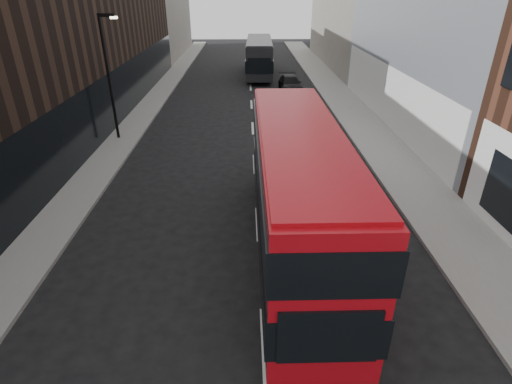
{
  "coord_description": "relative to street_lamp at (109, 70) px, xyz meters",
  "views": [
    {
      "loc": [
        -0.4,
        -5.56,
        8.46
      ],
      "look_at": [
        -0.12,
        5.93,
        2.5
      ],
      "focal_mm": 28.0,
      "sensor_mm": 36.0,
      "label": 1
    }
  ],
  "objects": [
    {
      "name": "car_a",
      "position": [
        9.69,
        -6.0,
        -3.46
      ],
      "size": [
        2.27,
        4.43,
        1.44
      ],
      "primitive_type": "imported",
      "rotation": [
        0.0,
        0.0,
        0.14
      ],
      "color": "black",
      "rests_on": "ground"
    },
    {
      "name": "sidewalk_right",
      "position": [
        15.72,
        7.0,
        -4.11
      ],
      "size": [
        3.0,
        80.0,
        0.15
      ],
      "primitive_type": "cube",
      "color": "slate",
      "rests_on": "ground"
    },
    {
      "name": "car_c",
      "position": [
        11.75,
        12.55,
        -3.53
      ],
      "size": [
        1.94,
        4.54,
        1.31
      ],
      "primitive_type": "imported",
      "rotation": [
        0.0,
        0.0,
        0.03
      ],
      "color": "black",
      "rests_on": "ground"
    },
    {
      "name": "street_lamp",
      "position": [
        0.0,
        0.0,
        0.0
      ],
      "size": [
        1.06,
        0.22,
        7.0
      ],
      "color": "black",
      "rests_on": "sidewalk_left"
    },
    {
      "name": "sidewalk_left",
      "position": [
        0.22,
        7.0,
        -4.11
      ],
      "size": [
        2.0,
        80.0,
        0.15
      ],
      "primitive_type": "cube",
      "color": "slate",
      "rests_on": "ground"
    },
    {
      "name": "grey_bus",
      "position": [
        9.19,
        19.75,
        -2.25
      ],
      "size": [
        2.94,
        11.24,
        3.6
      ],
      "rotation": [
        0.0,
        0.0,
        -0.03
      ],
      "color": "black",
      "rests_on": "ground"
    },
    {
      "name": "car_b",
      "position": [
        11.86,
        5.84,
        -3.41
      ],
      "size": [
        2.06,
        4.81,
        1.54
      ],
      "primitive_type": "imported",
      "rotation": [
        0.0,
        0.0,
        -0.09
      ],
      "color": "#97999F",
      "rests_on": "ground"
    },
    {
      "name": "building_left_far",
      "position": [
        -3.28,
        34.0,
        2.32
      ],
      "size": [
        5.0,
        20.0,
        13.0
      ],
      "primitive_type": "cube",
      "color": "slate",
      "rests_on": "ground"
    },
    {
      "name": "building_left_mid",
      "position": [
        -3.28,
        12.0,
        2.82
      ],
      "size": [
        5.0,
        24.0,
        14.0
      ],
      "primitive_type": "cube",
      "color": "black",
      "rests_on": "ground"
    },
    {
      "name": "red_bus",
      "position": [
        9.47,
        -11.96,
        -1.64
      ],
      "size": [
        2.69,
        11.38,
        4.59
      ],
      "rotation": [
        0.0,
        0.0,
        0.0
      ],
      "color": "#AA0A12",
      "rests_on": "ground"
    }
  ]
}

